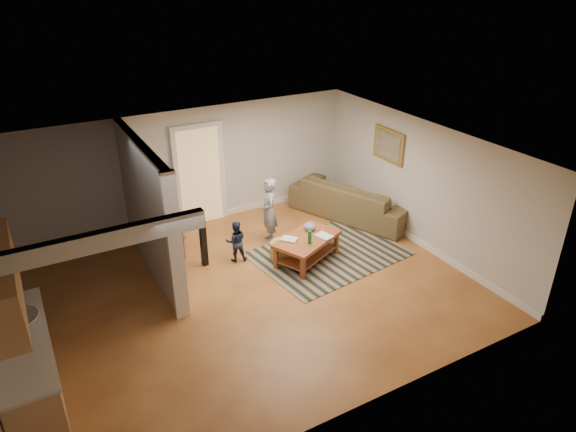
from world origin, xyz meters
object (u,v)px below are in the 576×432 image
object	(u,v)px
toddler	(237,260)
child	(269,241)
speaker_right	(156,223)
tv_console	(164,212)
sofa	(351,216)
coffee_table	(307,242)
toy_basket	(284,250)
speaker_left	(203,241)

from	to	relation	value
toddler	child	bearing A→B (deg)	-140.65
speaker_right	tv_console	bearing A→B (deg)	-51.54
child	toddler	bearing A→B (deg)	-51.81
sofa	speaker_right	distance (m)	4.28
coffee_table	speaker_right	distance (m)	3.01
coffee_table	toy_basket	bearing A→B (deg)	142.67
coffee_table	tv_console	distance (m)	2.84
speaker_left	toy_basket	bearing A→B (deg)	-31.96
tv_console	speaker_right	bearing A→B (deg)	137.51
speaker_right	child	distance (m)	2.28
tv_console	speaker_left	distance (m)	1.11
toy_basket	toddler	xyz separation A→B (m)	(-0.82, 0.39, -0.19)
tv_console	speaker_left	world-z (taller)	tv_console
child	coffee_table	bearing A→B (deg)	32.28
sofa	speaker_right	bearing A→B (deg)	56.51
coffee_table	toddler	bearing A→B (deg)	150.74
sofa	tv_console	world-z (taller)	tv_console
speaker_right	toddler	xyz separation A→B (m)	(1.15, -1.26, -0.52)
coffee_table	tv_console	size ratio (longest dim) A/B	1.06
speaker_left	toy_basket	xyz separation A→B (m)	(1.40, -0.52, -0.31)
coffee_table	toddler	xyz separation A→B (m)	(-1.17, 0.66, -0.39)
speaker_left	sofa	bearing A→B (deg)	-5.86
sofa	speaker_right	size ratio (longest dim) A/B	2.65
speaker_right	toy_basket	size ratio (longest dim) A/B	1.99
toy_basket	toddler	world-z (taller)	toy_basket
speaker_left	child	distance (m)	1.57
tv_console	toddler	size ratio (longest dim) A/B	1.70
tv_console	speaker_right	size ratio (longest dim) A/B	1.33
tv_console	child	bearing A→B (deg)	-20.84
coffee_table	speaker_left	distance (m)	1.93
speaker_right	speaker_left	bearing A→B (deg)	-71.36
speaker_left	child	xyz separation A→B (m)	(1.47, 0.22, -0.50)
coffee_table	speaker_right	world-z (taller)	speaker_right
sofa	child	distance (m)	2.15
sofa	toy_basket	size ratio (longest dim) A/B	5.29
coffee_table	speaker_right	bearing A→B (deg)	140.36
toddler	tv_console	bearing A→B (deg)	-30.73
sofa	speaker_right	world-z (taller)	speaker_right
tv_console	child	size ratio (longest dim) A/B	1.02
tv_console	child	distance (m)	2.19
child	tv_console	bearing A→B (deg)	-95.88
speaker_left	toddler	distance (m)	0.79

